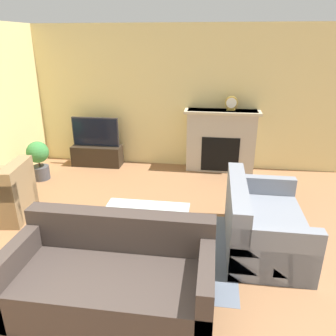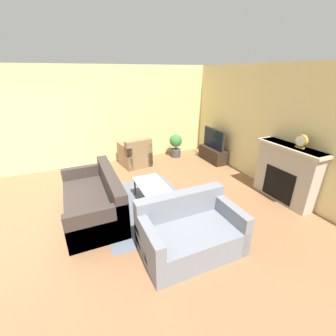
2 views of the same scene
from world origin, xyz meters
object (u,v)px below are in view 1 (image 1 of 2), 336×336
armchair_by_window (3,198)px  tv (95,132)px  mantel_clock (231,103)px  couch_loveseat (261,225)px  couch_sectional (113,278)px  potted_plant (39,158)px  coffee_table (146,213)px

armchair_by_window → tv: bearing=156.3°
armchair_by_window → mantel_clock: (3.23, 2.32, 1.02)m
mantel_clock → couch_loveseat: bearing=-82.4°
couch_loveseat → armchair_by_window: 3.58m
couch_sectional → potted_plant: size_ratio=2.66×
tv → potted_plant: size_ratio=1.31×
coffee_table → couch_sectional: bearing=-94.7°
potted_plant → mantel_clock: size_ratio=2.76×
tv → couch_sectional: size_ratio=0.49×
tv → mantel_clock: mantel_clock is taller
potted_plant → mantel_clock: mantel_clock is taller
tv → coffee_table: (1.54, -2.50, -0.33)m
couch_loveseat → couch_sectional: bearing=127.7°
tv → armchair_by_window: (-0.61, -2.23, -0.40)m
coffee_table → couch_loveseat: bearing=2.0°
tv → couch_loveseat: tv is taller
tv → armchair_by_window: bearing=-105.3°
armchair_by_window → coffee_table: 2.16m
armchair_by_window → potted_plant: (-0.18, 1.38, 0.10)m
couch_loveseat → coffee_table: bearing=92.0°
armchair_by_window → mantel_clock: mantel_clock is taller
tv → armchair_by_window: 2.35m
couch_sectional → potted_plant: (-2.24, 2.77, 0.12)m
couch_sectional → armchair_by_window: size_ratio=2.17×
couch_loveseat → mantel_clock: bearing=7.6°
couch_sectional → couch_loveseat: 1.92m
couch_loveseat → mantel_clock: mantel_clock is taller
couch_loveseat → potted_plant: (-3.76, 1.59, 0.11)m
tv → coffee_table: bearing=-58.4°
potted_plant → tv: bearing=47.1°
coffee_table → tv: bearing=121.6°
couch_loveseat → mantel_clock: (-0.34, 2.53, 1.03)m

